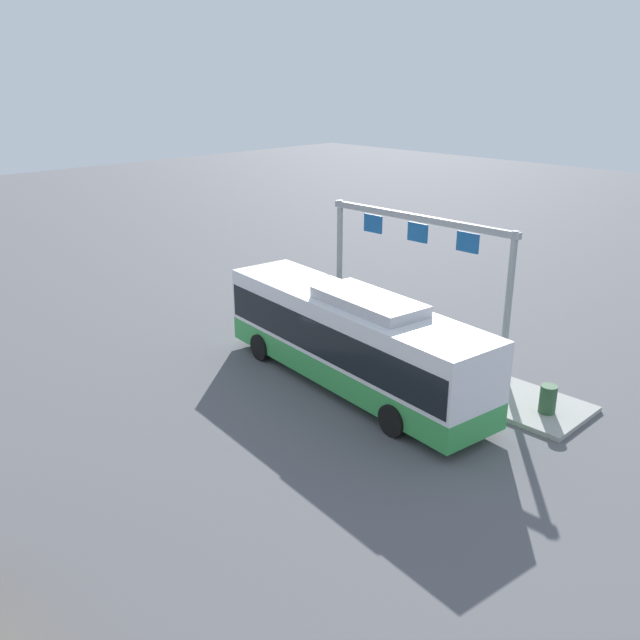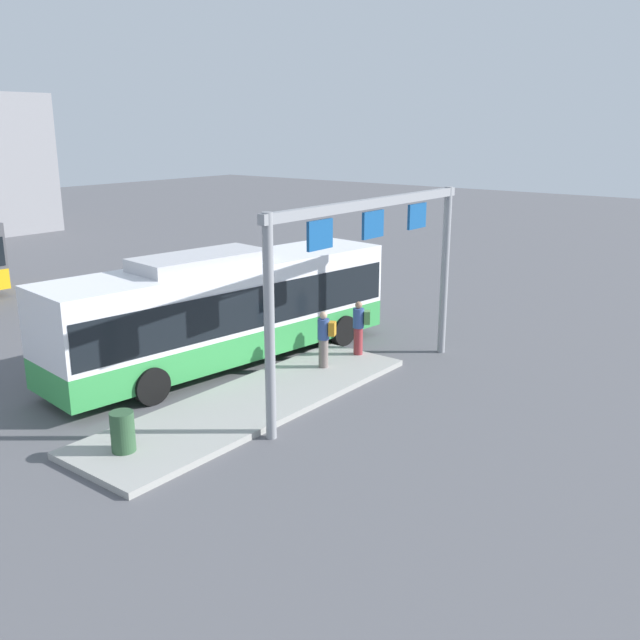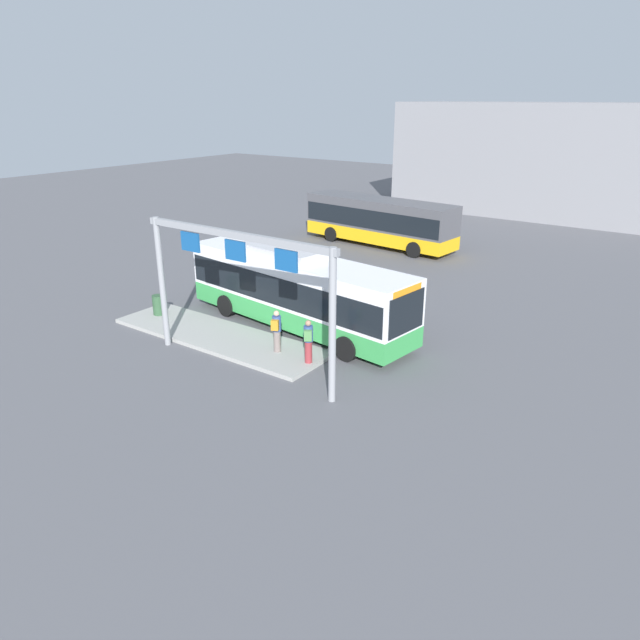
% 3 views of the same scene
% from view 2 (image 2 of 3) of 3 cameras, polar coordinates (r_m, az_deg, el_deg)
% --- Properties ---
extents(ground_plane, '(120.00, 120.00, 0.00)m').
position_cam_2_polar(ground_plane, '(21.50, -7.46, -3.48)').
color(ground_plane, '#56565B').
extents(platform_curb, '(10.00, 2.80, 0.16)m').
position_cam_2_polar(platform_curb, '(18.27, -5.38, -6.65)').
color(platform_curb, '#9E9E99').
rests_on(platform_curb, ground).
extents(bus_main, '(11.43, 3.89, 3.46)m').
position_cam_2_polar(bus_main, '(20.98, -7.65, 1.20)').
color(bus_main, green).
rests_on(bus_main, ground).
extents(person_boarding, '(0.55, 0.60, 1.67)m').
position_cam_2_polar(person_boarding, '(21.39, 3.23, -0.52)').
color(person_boarding, maroon).
rests_on(person_boarding, platform_curb).
extents(person_waiting_near, '(0.50, 0.60, 1.67)m').
position_cam_2_polar(person_waiting_near, '(20.21, 0.37, -1.46)').
color(person_waiting_near, slate).
rests_on(person_waiting_near, platform_curb).
extents(platform_sign_gantry, '(8.48, 0.24, 5.20)m').
position_cam_2_polar(platform_sign_gantry, '(18.38, 4.28, 5.31)').
color(platform_sign_gantry, gray).
rests_on(platform_sign_gantry, ground).
extents(trash_bin, '(0.52, 0.52, 0.90)m').
position_cam_2_polar(trash_bin, '(15.83, -15.76, -8.74)').
color(trash_bin, '#2D5133').
rests_on(trash_bin, platform_curb).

